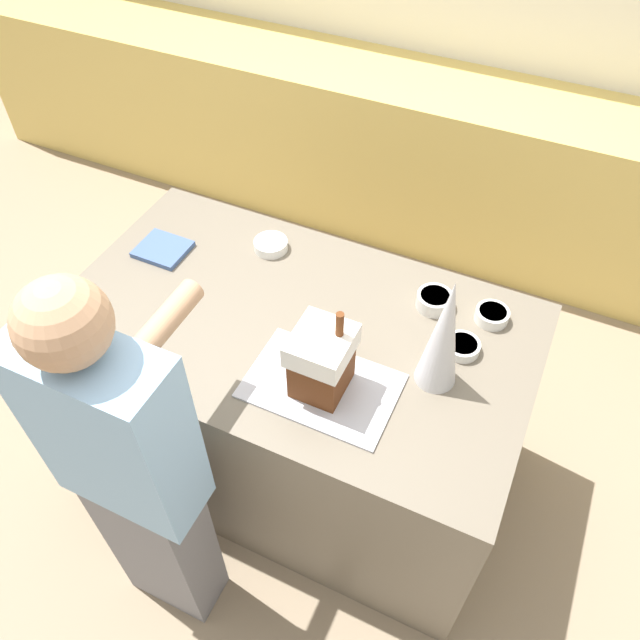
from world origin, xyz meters
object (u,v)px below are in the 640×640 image
gingerbread_house (322,360)px  candy_bowl_center_rear (462,346)px  decorative_tree (444,334)px  baking_tray (322,386)px  candy_bowl_near_tray_left (492,315)px  person (135,477)px  candy_bowl_far_left (271,245)px  candy_bowl_near_tray_right (434,300)px  cookbook (163,249)px

gingerbread_house → candy_bowl_center_rear: bearing=42.8°
gingerbread_house → decorative_tree: size_ratio=0.75×
baking_tray → candy_bowl_near_tray_left: 0.65m
baking_tray → person: 0.61m
decorative_tree → candy_bowl_center_rear: decorative_tree is taller
candy_bowl_far_left → person: (0.08, -0.99, -0.07)m
candy_bowl_far_left → candy_bowl_near_tray_right: candy_bowl_near_tray_right is taller
candy_bowl_far_left → baking_tray: bearing=-48.4°
gingerbread_house → decorative_tree: decorative_tree is taller
candy_bowl_far_left → cookbook: (-0.37, -0.19, -0.01)m
candy_bowl_center_rear → person: size_ratio=0.07×
candy_bowl_far_left → candy_bowl_center_rear: (0.80, -0.18, -0.00)m
gingerbread_house → cookbook: (-0.82, 0.32, -0.12)m
decorative_tree → candy_bowl_far_left: (-0.76, 0.32, -0.19)m
cookbook → decorative_tree: bearing=-6.9°
decorative_tree → candy_bowl_near_tray_right: size_ratio=3.38×
gingerbread_house → person: (-0.37, -0.49, -0.18)m
candy_bowl_near_tray_left → gingerbread_house: bearing=-128.9°
candy_bowl_near_tray_left → candy_bowl_center_rear: size_ratio=0.98×
cookbook → candy_bowl_near_tray_right: bearing=8.9°
candy_bowl_near_tray_right → cookbook: candy_bowl_near_tray_right is taller
gingerbread_house → baking_tray: bearing=-145.1°
gingerbread_house → candy_bowl_near_tray_left: gingerbread_house is taller
baking_tray → candy_bowl_center_rear: bearing=42.8°
candy_bowl_near_tray_right → cookbook: 1.03m
baking_tray → candy_bowl_near_tray_left: (0.41, 0.50, 0.02)m
candy_bowl_near_tray_right → candy_bowl_near_tray_left: bearing=6.3°
decorative_tree → cookbook: bearing=173.1°
baking_tray → gingerbread_house: (0.00, 0.00, 0.13)m
cookbook → person: bearing=-61.0°
decorative_tree → candy_bowl_center_rear: bearing=72.8°
candy_bowl_near_tray_left → cookbook: bearing=-171.5°
baking_tray → candy_bowl_center_rear: size_ratio=4.02×
candy_bowl_near_tray_left → person: 1.26m
decorative_tree → candy_bowl_near_tray_right: (-0.10, 0.30, -0.18)m
baking_tray → person: (-0.37, -0.49, -0.06)m
candy_bowl_near_tray_right → candy_bowl_center_rear: (0.15, -0.15, -0.01)m
baking_tray → candy_bowl_near_tray_left: candy_bowl_near_tray_left is taller
candy_bowl_far_left → candy_bowl_near_tray_right: (0.66, -0.03, 0.01)m
gingerbread_house → candy_bowl_center_rear: gingerbread_house is taller
cookbook → person: (0.45, -0.81, -0.06)m
candy_bowl_near_tray_right → candy_bowl_center_rear: candy_bowl_near_tray_right is taller
gingerbread_house → candy_bowl_center_rear: 0.49m
baking_tray → candy_bowl_far_left: size_ratio=3.64×
candy_bowl_near_tray_right → person: bearing=-120.8°
candy_bowl_near_tray_right → decorative_tree: bearing=-71.2°
gingerbread_house → candy_bowl_far_left: (-0.45, 0.51, -0.11)m
gingerbread_house → candy_bowl_center_rear: (0.35, 0.33, -0.11)m
candy_bowl_center_rear → baking_tray: bearing=-137.2°
cookbook → candy_bowl_near_tray_left: bearing=8.5°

